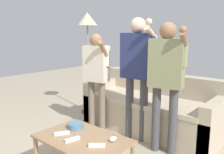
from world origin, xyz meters
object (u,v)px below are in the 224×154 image
player_left (96,71)px  game_remote_wand_spare (62,133)px  game_remote_wand_near (72,139)px  player_right (166,73)px  coffee_table (83,142)px  snack_bowl (75,126)px  game_remote_nunchuk (113,139)px  player_center (137,65)px  floor_lamp (87,26)px  game_remote_wand_far (97,145)px  couch (151,110)px

player_left → game_remote_wand_spare: 1.22m
game_remote_wand_near → player_right: bearing=69.1°
coffee_table → snack_bowl: size_ratio=5.45×
game_remote_nunchuk → game_remote_wand_spare: (-0.49, -0.23, -0.01)m
game_remote_nunchuk → game_remote_wand_near: bearing=-140.3°
coffee_table → snack_bowl: 0.27m
player_right → game_remote_wand_near: size_ratio=9.88×
game_remote_nunchuk → game_remote_wand_spare: game_remote_nunchuk is taller
snack_bowl → player_center: 1.12m
player_left → player_center: player_center is taller
snack_bowl → player_right: player_right is taller
game_remote_nunchuk → floor_lamp: (-1.65, 1.26, 1.12)m
floor_lamp → game_remote_nunchuk: bearing=-37.4°
player_right → coffee_table: bearing=-112.0°
floor_lamp → game_remote_wand_far: (1.62, -1.45, -1.13)m
snack_bowl → coffee_table: bearing=-25.3°
game_remote_nunchuk → player_left: player_left is taller
snack_bowl → game_remote_wand_spare: bearing=-83.7°
coffee_table → game_remote_wand_spare: game_remote_wand_spare is taller
player_right → game_remote_wand_near: 1.28m
coffee_table → player_left: size_ratio=0.64×
player_right → game_remote_wand_far: size_ratio=10.97×
couch → game_remote_wand_spare: (-0.11, -1.57, 0.12)m
snack_bowl → game_remote_wand_far: 0.50m
snack_bowl → player_right: size_ratio=0.11×
player_right → player_left: bearing=-178.0°
coffee_table → floor_lamp: size_ratio=0.51×
snack_bowl → game_remote_nunchuk: size_ratio=1.91×
player_left → snack_bowl: bearing=-60.2°
game_remote_wand_near → game_remote_wand_far: (0.27, 0.07, -0.00)m
game_remote_wand_far → game_remote_wand_spare: (-0.46, -0.04, -0.00)m
coffee_table → game_remote_wand_spare: bearing=-157.4°
player_center → game_remote_wand_near: player_center is taller
couch → floor_lamp: bearing=-176.6°
game_remote_wand_near → game_remote_wand_spare: bearing=173.0°
snack_bowl → game_remote_wand_near: size_ratio=1.07×
player_right → game_remote_wand_far: bearing=-98.1°
coffee_table → player_right: bearing=68.0°
snack_bowl → player_left: size_ratio=0.12×
snack_bowl → game_remote_wand_near: (0.21, -0.22, -0.01)m
coffee_table → game_remote_wand_near: bearing=-101.1°
couch → floor_lamp: (-1.27, -0.07, 1.26)m
floor_lamp → coffee_table: bearing=-45.7°
game_remote_wand_near → couch: bearing=92.8°
player_center → game_remote_wand_far: size_ratio=11.50×
player_center → coffee_table: bearing=-85.9°
game_remote_nunchuk → player_center: 1.14m
player_center → player_right: 0.47m
game_remote_wand_far → snack_bowl: bearing=162.0°
player_center → couch: bearing=93.3°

